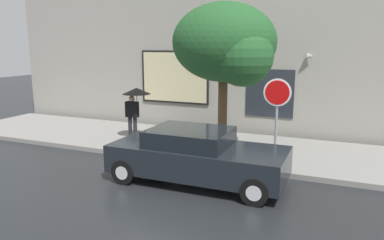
# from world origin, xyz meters

# --- Properties ---
(ground_plane) EXTENTS (60.00, 60.00, 0.00)m
(ground_plane) POSITION_xyz_m (0.00, 0.00, 0.00)
(ground_plane) COLOR black
(sidewalk) EXTENTS (20.00, 4.00, 0.15)m
(sidewalk) POSITION_xyz_m (0.00, 3.00, 0.07)
(sidewalk) COLOR gray
(sidewalk) RESTS_ON ground
(building_facade) EXTENTS (20.00, 0.67, 7.00)m
(building_facade) POSITION_xyz_m (-0.02, 5.50, 3.48)
(building_facade) COLOR #9E998E
(building_facade) RESTS_ON ground
(parked_car) EXTENTS (4.49, 1.94, 1.39)m
(parked_car) POSITION_xyz_m (1.02, -0.14, 0.70)
(parked_car) COLOR black
(parked_car) RESTS_ON ground
(fire_hydrant) EXTENTS (0.30, 0.44, 0.78)m
(fire_hydrant) POSITION_xyz_m (-0.72, 1.91, 0.53)
(fire_hydrant) COLOR white
(fire_hydrant) RESTS_ON sidewalk
(pedestrian_with_umbrella) EXTENTS (1.01, 1.01, 1.86)m
(pedestrian_with_umbrella) POSITION_xyz_m (-2.45, 2.64, 1.64)
(pedestrian_with_umbrella) COLOR black
(pedestrian_with_umbrella) RESTS_ON sidewalk
(street_tree) EXTENTS (3.22, 2.74, 4.63)m
(street_tree) POSITION_xyz_m (1.04, 2.31, 3.47)
(street_tree) COLOR #4C3823
(street_tree) RESTS_ON sidewalk
(stop_sign) EXTENTS (0.76, 0.10, 2.46)m
(stop_sign) POSITION_xyz_m (2.73, 1.53, 1.88)
(stop_sign) COLOR gray
(stop_sign) RESTS_ON sidewalk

